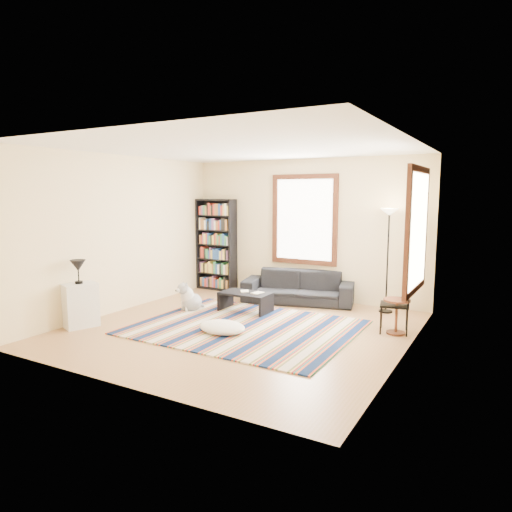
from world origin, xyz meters
The scene contains 21 objects.
floor centered at (0.00, 0.00, -0.05)m, with size 5.00×5.00×0.10m, color #9E7048.
ceiling centered at (0.00, 0.00, 2.85)m, with size 5.00×5.00×0.10m, color white.
wall_back centered at (0.00, 2.55, 1.40)m, with size 5.00×0.10×2.80m, color beige.
wall_front centered at (0.00, -2.55, 1.40)m, with size 5.00×0.10×2.80m, color beige.
wall_left centered at (-2.55, 0.00, 1.40)m, with size 0.10×5.00×2.80m, color beige.
wall_right centered at (2.55, 0.00, 1.40)m, with size 0.10×5.00×2.80m, color beige.
window_back centered at (0.00, 2.47, 1.60)m, with size 1.20×0.06×1.60m, color white.
window_right centered at (2.47, 0.80, 1.60)m, with size 0.06×1.20×1.60m, color white.
rug centered at (0.04, 0.07, 0.01)m, with size 3.35×2.68×0.02m, color #0D1E44.
sofa centered at (0.08, 2.05, 0.31)m, with size 0.83×2.13×0.62m, color black.
bookshelf centered at (-2.03, 2.32, 1.00)m, with size 0.90×0.30×2.00m, color black.
coffee_table centered at (-0.45, 0.92, 0.18)m, with size 0.90×0.50×0.36m, color black.
book_a centered at (-0.55, 0.92, 0.37)m, with size 0.19×0.14×0.02m, color beige.
book_b centered at (-0.30, 0.97, 0.37)m, with size 0.16×0.22×0.02m, color beige.
floor_cushion centered at (-0.12, -0.34, 0.09)m, with size 0.74×0.56×0.19m, color white.
floor_lamp centered at (1.75, 2.15, 0.93)m, with size 0.30×0.30×1.86m, color black, non-canonical shape.
side_table centered at (2.20, 0.93, 0.27)m, with size 0.40×0.40×0.54m, color #4F2913.
folding_chair centered at (2.15, 1.00, 0.43)m, with size 0.42×0.40×0.86m, color black.
white_cabinet centered at (-2.30, -1.15, 0.35)m, with size 0.38×0.50×0.70m, color silver.
table_lamp centered at (-2.30, -1.15, 0.89)m, with size 0.24×0.24×0.38m, color black, non-canonical shape.
dog centered at (-1.36, 0.53, 0.26)m, with size 0.38×0.53×0.53m, color #BCBCBC, non-canonical shape.
Camera 1 is at (3.65, -5.96, 2.12)m, focal length 32.00 mm.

